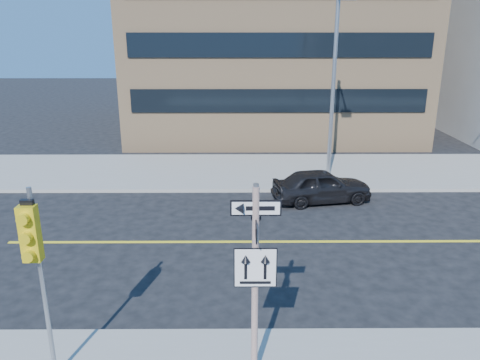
{
  "coord_description": "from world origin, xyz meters",
  "views": [
    {
      "loc": [
        -0.33,
        -10.29,
        6.78
      ],
      "look_at": [
        -0.24,
        4.0,
        2.18
      ],
      "focal_mm": 35.0,
      "sensor_mm": 36.0,
      "label": 1
    }
  ],
  "objects_px": {
    "sign_pole": "(255,274)",
    "streetlight_a": "(335,78)",
    "parked_car_a": "(321,186)",
    "traffic_signal": "(33,249)"
  },
  "relations": [
    {
      "from": "sign_pole",
      "to": "parked_car_a",
      "type": "distance_m",
      "value": 10.98
    },
    {
      "from": "traffic_signal",
      "to": "parked_car_a",
      "type": "height_order",
      "value": "traffic_signal"
    },
    {
      "from": "sign_pole",
      "to": "traffic_signal",
      "type": "xyz_separation_m",
      "value": [
        -4.0,
        -0.15,
        0.59
      ]
    },
    {
      "from": "sign_pole",
      "to": "parked_car_a",
      "type": "relative_size",
      "value": 1.01
    },
    {
      "from": "streetlight_a",
      "to": "traffic_signal",
      "type": "bearing_deg",
      "value": -120.8
    },
    {
      "from": "sign_pole",
      "to": "parked_car_a",
      "type": "height_order",
      "value": "sign_pole"
    },
    {
      "from": "parked_car_a",
      "to": "streetlight_a",
      "type": "height_order",
      "value": "streetlight_a"
    },
    {
      "from": "sign_pole",
      "to": "streetlight_a",
      "type": "xyz_separation_m",
      "value": [
        4.0,
        13.27,
        2.32
      ]
    },
    {
      "from": "parked_car_a",
      "to": "traffic_signal",
      "type": "bearing_deg",
      "value": 135.65
    },
    {
      "from": "sign_pole",
      "to": "traffic_signal",
      "type": "bearing_deg",
      "value": -177.89
    }
  ]
}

